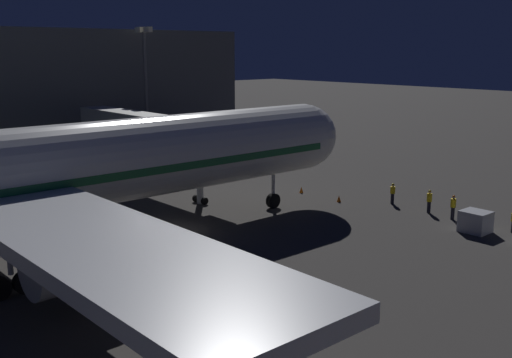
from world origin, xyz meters
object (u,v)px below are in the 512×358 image
ground_crew_near_nose_gear (429,200)px  apron_floodlight_mast (146,82)px  jet_bridge (156,130)px  ground_crew_by_belt_loader (453,206)px  ground_crew_by_tug (393,192)px  traffic_cone_nose_starboard (301,190)px  baggage_container_far_row (475,222)px  traffic_cone_nose_port (339,199)px

ground_crew_near_nose_gear → apron_floodlight_mast: bearing=6.6°
jet_bridge → ground_crew_by_belt_loader: size_ratio=11.25×
apron_floodlight_mast → ground_crew_near_nose_gear: size_ratio=8.14×
ground_crew_by_belt_loader → ground_crew_by_tug: (5.89, -0.58, -0.09)m
apron_floodlight_mast → ground_crew_by_belt_loader: 37.93m
ground_crew_near_nose_gear → traffic_cone_nose_starboard: size_ratio=3.34×
apron_floodlight_mast → baggage_container_far_row: 40.57m
baggage_container_far_row → ground_crew_by_belt_loader: 3.24m
baggage_container_far_row → ground_crew_by_tug: bearing=-14.6°
apron_floodlight_mast → traffic_cone_nose_starboard: apron_floodlight_mast is taller
baggage_container_far_row → ground_crew_by_tug: (8.65, -2.25, 0.20)m
baggage_container_far_row → ground_crew_by_belt_loader: size_ratio=1.00×
traffic_cone_nose_port → ground_crew_near_nose_gear: bearing=-159.6°
ground_crew_by_tug → ground_crew_near_nose_gear: bearing=176.3°
ground_crew_near_nose_gear → ground_crew_by_tug: size_ratio=1.06×
apron_floodlight_mast → ground_crew_near_nose_gear: 35.77m
ground_crew_near_nose_gear → ground_crew_by_belt_loader: ground_crew_by_belt_loader is taller
traffic_cone_nose_port → ground_crew_by_tug: bearing=-139.9°
ground_crew_near_nose_gear → ground_crew_by_belt_loader: bearing=171.3°
apron_floodlight_mast → ground_crew_by_belt_loader: size_ratio=7.91×
ground_crew_by_tug → ground_crew_by_belt_loader: bearing=174.4°
ground_crew_by_tug → traffic_cone_nose_starboard: size_ratio=3.15×
traffic_cone_nose_port → baggage_container_far_row: bearing=-177.3°
baggage_container_far_row → traffic_cone_nose_starboard: (16.40, 0.58, -0.48)m
baggage_container_far_row → ground_crew_near_nose_gear: bearing=-21.8°
apron_floodlight_mast → ground_crew_by_tug: bearing=-172.2°
ground_crew_by_tug → traffic_cone_nose_starboard: ground_crew_by_tug is taller
traffic_cone_nose_port → apron_floodlight_mast: bearing=2.9°
baggage_container_far_row → ground_crew_by_tug: 8.94m
ground_crew_by_belt_loader → ground_crew_by_tug: ground_crew_by_belt_loader is taller
ground_crew_by_tug → traffic_cone_nose_starboard: (7.75, 2.82, -0.68)m
jet_bridge → ground_crew_by_belt_loader: (-22.91, -11.25, -4.43)m
jet_bridge → baggage_container_far_row: 27.81m
traffic_cone_nose_starboard → apron_floodlight_mast: bearing=3.5°
apron_floodlight_mast → ground_crew_by_tug: size_ratio=8.63×
apron_floodlight_mast → jet_bridge: bearing=151.5°
traffic_cone_nose_port → jet_bridge: bearing=33.4°
ground_crew_by_tug → traffic_cone_nose_starboard: 8.28m
traffic_cone_nose_starboard → ground_crew_by_tug: bearing=-160.0°
baggage_container_far_row → jet_bridge: bearing=20.5°
baggage_container_far_row → ground_crew_by_tug: size_ratio=1.09×
jet_bridge → traffic_cone_nose_starboard: bearing=-135.8°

